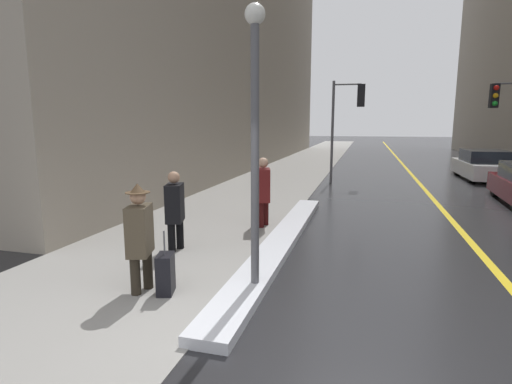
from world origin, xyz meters
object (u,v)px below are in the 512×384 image
object	(u,v)px
lamp_post	(255,123)
rolling_suitcase	(166,274)
traffic_light_far	(505,110)
pedestrian_with_shoulder_bag	(263,189)
traffic_light_near	(349,110)
pedestrian_in_fedora	(140,234)
pedestrian_trailing	(175,207)
parked_car_white	(484,166)

from	to	relation	value
lamp_post	rolling_suitcase	bearing A→B (deg)	-160.95
traffic_light_far	pedestrian_with_shoulder_bag	size ratio (longest dim) A/B	2.45
rolling_suitcase	lamp_post	bearing A→B (deg)	92.83
traffic_light_near	pedestrian_in_fedora	world-z (taller)	traffic_light_near
pedestrian_trailing	pedestrian_with_shoulder_bag	bearing A→B (deg)	136.46
traffic_light_near	pedestrian_with_shoulder_bag	bearing A→B (deg)	-104.05
traffic_light_near	rolling_suitcase	xyz separation A→B (m)	(-1.98, -12.14, -2.73)
traffic_light_near	pedestrian_trailing	world-z (taller)	traffic_light_near
lamp_post	parked_car_white	world-z (taller)	lamp_post
traffic_light_near	parked_car_white	xyz separation A→B (m)	(5.89, 2.86, -2.43)
pedestrian_in_fedora	pedestrian_with_shoulder_bag	bearing A→B (deg)	153.37
parked_car_white	rolling_suitcase	xyz separation A→B (m)	(-7.88, -15.00, -0.31)
traffic_light_near	parked_car_white	size ratio (longest dim) A/B	0.97
lamp_post	rolling_suitcase	size ratio (longest dim) A/B	4.24
traffic_light_near	pedestrian_in_fedora	size ratio (longest dim) A/B	2.57
lamp_post	rolling_suitcase	distance (m)	2.53
lamp_post	pedestrian_with_shoulder_bag	world-z (taller)	lamp_post
lamp_post	pedestrian_with_shoulder_bag	distance (m)	4.13
lamp_post	pedestrian_in_fedora	bearing A→B (deg)	-164.27
lamp_post	pedestrian_trailing	xyz separation A→B (m)	(-2.01, 1.46, -1.60)
pedestrian_trailing	rolling_suitcase	xyz separation A→B (m)	(0.78, -1.88, -0.57)
pedestrian_trailing	parked_car_white	xyz separation A→B (m)	(8.66, 13.11, -0.26)
traffic_light_far	parked_car_white	bearing A→B (deg)	-100.13
traffic_light_near	rolling_suitcase	size ratio (longest dim) A/B	4.42
traffic_light_near	lamp_post	bearing A→B (deg)	-96.44
traffic_light_near	pedestrian_trailing	bearing A→B (deg)	-107.87
pedestrian_trailing	pedestrian_in_fedora	bearing A→B (deg)	-4.22
traffic_light_near	parked_car_white	world-z (taller)	traffic_light_near
traffic_light_far	traffic_light_near	bearing A→B (deg)	-4.64
lamp_post	pedestrian_in_fedora	size ratio (longest dim) A/B	2.47
lamp_post	pedestrian_with_shoulder_bag	bearing A→B (deg)	102.67
pedestrian_in_fedora	rolling_suitcase	distance (m)	0.70
lamp_post	pedestrian_in_fedora	world-z (taller)	lamp_post
traffic_light_far	pedestrian_trailing	world-z (taller)	traffic_light_far
traffic_light_near	pedestrian_trailing	distance (m)	10.84
pedestrian_trailing	rolling_suitcase	world-z (taller)	pedestrian_trailing
pedestrian_in_fedora	pedestrian_trailing	size ratio (longest dim) A/B	1.04
parked_car_white	lamp_post	bearing A→B (deg)	154.79
pedestrian_in_fedora	rolling_suitcase	world-z (taller)	pedestrian_in_fedora
pedestrian_with_shoulder_bag	traffic_light_near	bearing A→B (deg)	152.50
traffic_light_far	pedestrian_trailing	distance (m)	13.73
traffic_light_far	pedestrian_with_shoulder_bag	bearing A→B (deg)	40.77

